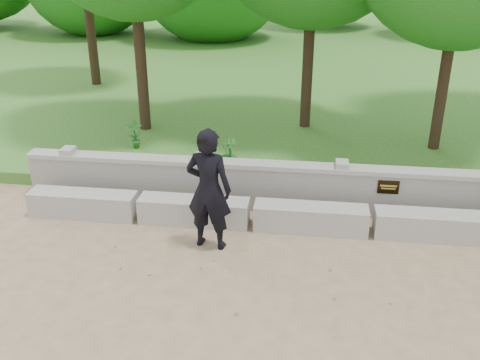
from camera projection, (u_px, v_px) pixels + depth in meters
The scene contains 7 objects.
ground at pixel (382, 303), 7.23m from camera, with size 80.00×80.00×0.00m, color tan.
lawn at pixel (341, 70), 19.86m from camera, with size 40.00×22.00×0.25m, color #2C671F.
concrete_bench at pixel (371, 222), 8.86m from camera, with size 11.90×0.45×0.45m.
parapet_wall at pixel (369, 191), 9.39m from camera, with size 12.50×0.35×0.90m.
man_main at pixel (209, 189), 8.21m from camera, with size 0.79×0.71×1.98m.
shrub_a at pixel (135, 135), 11.85m from camera, with size 0.33×0.22×0.63m, color #276C24.
shrub_d at pixel (229, 154), 10.81m from camera, with size 0.34×0.31×0.61m, color #276C24.
Camera 1 is at (-1.13, -6.13, 4.46)m, focal length 40.00 mm.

